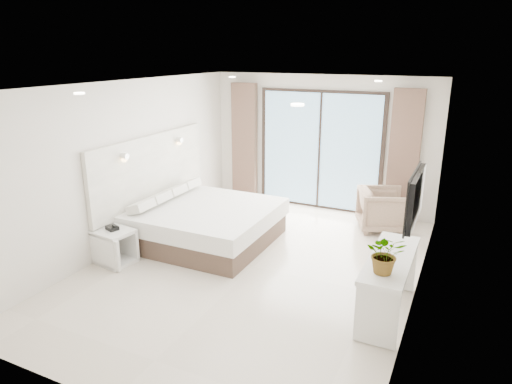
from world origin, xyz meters
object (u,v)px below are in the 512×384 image
Objects in this scene: bed at (205,223)px; armchair at (383,208)px; nightstand at (114,246)px; console_desk at (390,273)px.

armchair reaches higher than bed.
nightstand is 4.07m from console_desk.
bed is 3.22m from armchair.
console_desk is at bearing -16.78° from bed.
nightstand is at bearing -175.18° from console_desk.
nightstand is 4.68m from armchair.
nightstand is (-0.81, -1.32, -0.06)m from bed.
armchair is (2.64, 1.85, 0.09)m from bed.
nightstand is at bearing -121.73° from bed.
nightstand is 0.41× the size of console_desk.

